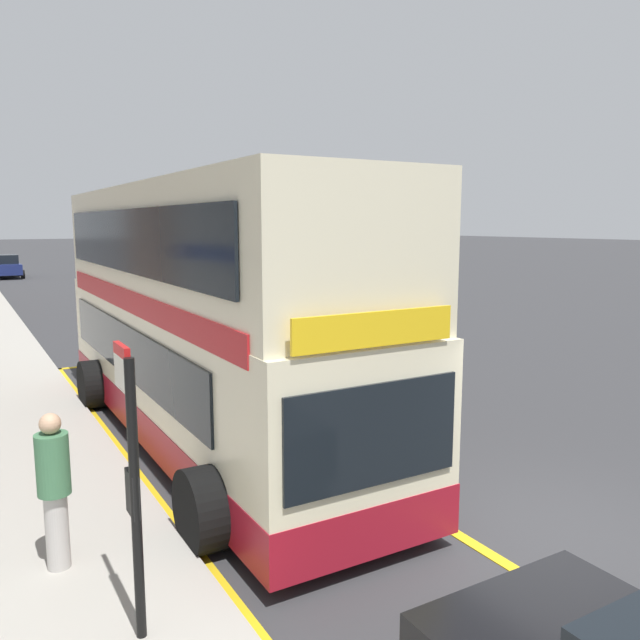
{
  "coord_description": "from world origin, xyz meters",
  "views": [
    {
      "loc": [
        -6.11,
        -4.85,
        3.78
      ],
      "look_at": [
        -0.31,
        5.1,
        2.01
      ],
      "focal_mm": 35.43,
      "sensor_mm": 36.0,
      "label": 1
    }
  ],
  "objects_px": {
    "double_decker_bus": "(201,323)",
    "parked_car_navy_far": "(6,266)",
    "pedestrian_waiting_near_sign": "(54,485)",
    "bus_stop_sign": "(132,468)",
    "parked_car_navy_across": "(179,288)"
  },
  "relations": [
    {
      "from": "double_decker_bus",
      "to": "pedestrian_waiting_near_sign",
      "type": "xyz_separation_m",
      "value": [
        -2.91,
        -3.56,
        -1.0
      ]
    },
    {
      "from": "double_decker_bus",
      "to": "bus_stop_sign",
      "type": "bearing_deg",
      "value": -115.76
    },
    {
      "from": "bus_stop_sign",
      "to": "pedestrian_waiting_near_sign",
      "type": "distance_m",
      "value": 1.69
    },
    {
      "from": "double_decker_bus",
      "to": "bus_stop_sign",
      "type": "xyz_separation_m",
      "value": [
        -2.44,
        -5.06,
        -0.38
      ]
    },
    {
      "from": "parked_car_navy_far",
      "to": "bus_stop_sign",
      "type": "bearing_deg",
      "value": -93.88
    },
    {
      "from": "double_decker_bus",
      "to": "pedestrian_waiting_near_sign",
      "type": "height_order",
      "value": "double_decker_bus"
    },
    {
      "from": "parked_car_navy_across",
      "to": "parked_car_navy_far",
      "type": "xyz_separation_m",
      "value": [
        -5.77,
        20.61,
        0.0
      ]
    },
    {
      "from": "bus_stop_sign",
      "to": "parked_car_navy_across",
      "type": "relative_size",
      "value": 0.62
    },
    {
      "from": "double_decker_bus",
      "to": "parked_car_navy_across",
      "type": "relative_size",
      "value": 2.5
    },
    {
      "from": "double_decker_bus",
      "to": "parked_car_navy_far",
      "type": "bearing_deg",
      "value": 90.67
    },
    {
      "from": "parked_car_navy_far",
      "to": "pedestrian_waiting_near_sign",
      "type": "distance_m",
      "value": 42.27
    },
    {
      "from": "bus_stop_sign",
      "to": "pedestrian_waiting_near_sign",
      "type": "xyz_separation_m",
      "value": [
        -0.46,
        1.51,
        -0.62
      ]
    },
    {
      "from": "double_decker_bus",
      "to": "parked_car_navy_far",
      "type": "relative_size",
      "value": 2.5
    },
    {
      "from": "pedestrian_waiting_near_sign",
      "to": "double_decker_bus",
      "type": "bearing_deg",
      "value": 50.75
    },
    {
      "from": "parked_car_navy_far",
      "to": "pedestrian_waiting_near_sign",
      "type": "height_order",
      "value": "pedestrian_waiting_near_sign"
    }
  ]
}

